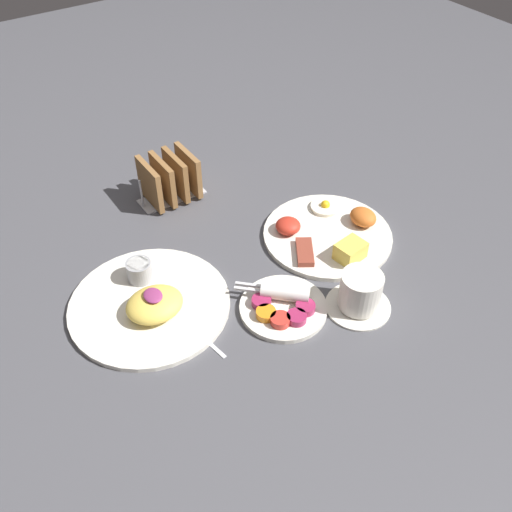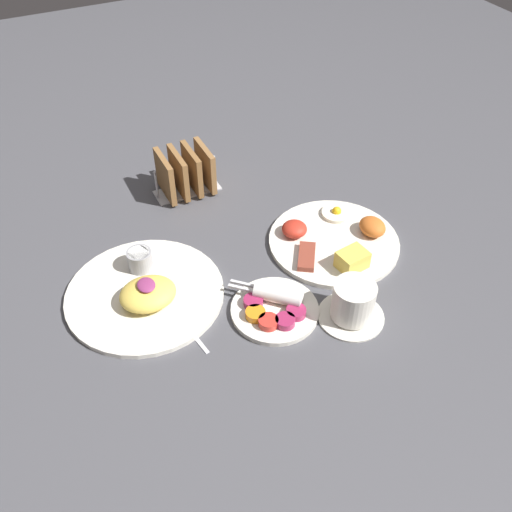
{
  "view_description": "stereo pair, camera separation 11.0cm",
  "coord_description": "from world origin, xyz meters",
  "px_view_note": "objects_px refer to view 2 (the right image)",
  "views": [
    {
      "loc": [
        0.75,
        -0.42,
        0.78
      ],
      "look_at": [
        0.08,
        0.04,
        0.03
      ],
      "focal_mm": 40.0,
      "sensor_mm": 36.0,
      "label": 1
    },
    {
      "loc": [
        0.8,
        -0.32,
        0.78
      ],
      "look_at": [
        0.08,
        0.04,
        0.03
      ],
      "focal_mm": 40.0,
      "sensor_mm": 36.0,
      "label": 2
    }
  ],
  "objects_px": {
    "plate_breakfast": "(335,240)",
    "toast_rack": "(186,173)",
    "plate_foreground": "(145,291)",
    "coffee_cup": "(353,303)",
    "plate_condiments": "(275,308)"
  },
  "relations": [
    {
      "from": "plate_breakfast",
      "to": "toast_rack",
      "type": "height_order",
      "value": "toast_rack"
    },
    {
      "from": "plate_breakfast",
      "to": "plate_foreground",
      "type": "distance_m",
      "value": 0.4
    },
    {
      "from": "toast_rack",
      "to": "coffee_cup",
      "type": "height_order",
      "value": "toast_rack"
    },
    {
      "from": "plate_foreground",
      "to": "coffee_cup",
      "type": "xyz_separation_m",
      "value": [
        0.21,
        0.31,
        0.02
      ]
    },
    {
      "from": "plate_condiments",
      "to": "coffee_cup",
      "type": "distance_m",
      "value": 0.14
    },
    {
      "from": "plate_breakfast",
      "to": "toast_rack",
      "type": "xyz_separation_m",
      "value": [
        -0.31,
        -0.21,
        0.04
      ]
    },
    {
      "from": "plate_condiments",
      "to": "plate_foreground",
      "type": "distance_m",
      "value": 0.24
    },
    {
      "from": "plate_condiments",
      "to": "toast_rack",
      "type": "bearing_deg",
      "value": -178.97
    },
    {
      "from": "plate_foreground",
      "to": "coffee_cup",
      "type": "bearing_deg",
      "value": 56.01
    },
    {
      "from": "plate_breakfast",
      "to": "plate_foreground",
      "type": "relative_size",
      "value": 0.91
    },
    {
      "from": "plate_breakfast",
      "to": "toast_rack",
      "type": "bearing_deg",
      "value": -146.2
    },
    {
      "from": "coffee_cup",
      "to": "plate_breakfast",
      "type": "bearing_deg",
      "value": 156.09
    },
    {
      "from": "plate_condiments",
      "to": "coffee_cup",
      "type": "xyz_separation_m",
      "value": [
        0.07,
        0.12,
        0.02
      ]
    },
    {
      "from": "plate_breakfast",
      "to": "plate_condiments",
      "type": "height_order",
      "value": "plate_breakfast"
    },
    {
      "from": "plate_foreground",
      "to": "plate_breakfast",
      "type": "bearing_deg",
      "value": 85.51
    }
  ]
}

